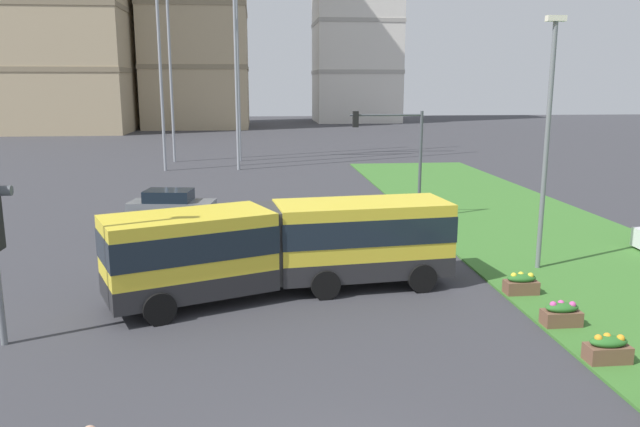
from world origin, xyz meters
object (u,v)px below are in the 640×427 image
Objects in this scene: streetlight_median at (547,136)px; flower_planter_3 at (521,284)px; flower_planter_1 at (608,349)px; flower_planter_2 at (561,314)px; traffic_light_far_right at (397,146)px; articulated_bus at (285,246)px; car_grey_wagon at (171,205)px; apartment_tower_centre at (357,0)px.

flower_planter_3 is at bearing -123.82° from streetlight_median.
flower_planter_1 and flower_planter_3 have the same top height.
flower_planter_2 is 15.33m from traffic_light_far_right.
traffic_light_far_right reaches higher than flower_planter_1.
articulated_bus reaches higher than flower_planter_2.
flower_planter_2 is 7.61m from streetlight_median.
articulated_bus reaches higher than car_grey_wagon.
articulated_bus is 10.22m from flower_planter_1.
car_grey_wagon is at bearing 172.87° from traffic_light_far_right.
car_grey_wagon is 21.07m from flower_planter_2.
car_grey_wagon is at bearing 134.73° from flower_planter_3.
streetlight_median is (15.25, -10.64, 4.40)m from car_grey_wagon.
articulated_bus is at bearing 172.20° from flower_planter_3.
traffic_light_far_right reaches higher than flower_planter_2.
flower_planter_1 is at bearing -90.00° from flower_planter_2.
streetlight_median is (1.90, 5.66, 4.72)m from flower_planter_2.
flower_planter_1 is at bearing -54.55° from car_grey_wagon.
streetlight_median is (3.56, -9.17, 1.22)m from traffic_light_far_right.
flower_planter_2 is at bearing -90.00° from flower_planter_3.
car_grey_wagon reaches higher than flower_planter_2.
articulated_bus is at bearing 153.71° from flower_planter_2.
flower_planter_1 is 1.00× the size of flower_planter_3.
articulated_bus is 13.56m from car_grey_wagon.
articulated_bus is 101.78m from apartment_tower_centre.
streetlight_median reaches higher than flower_planter_2.
flower_planter_2 is (7.91, -3.91, -1.23)m from articulated_bus.
flower_planter_2 is at bearing -83.61° from traffic_light_far_right.
traffic_light_far_right is 0.13× the size of apartment_tower_centre.
articulated_bus is 12.79m from traffic_light_far_right.
flower_planter_3 is (7.91, -1.08, -1.23)m from articulated_bus.
flower_planter_3 is 0.19× the size of traffic_light_far_right.
flower_planter_2 is (0.00, 2.45, 0.00)m from flower_planter_1.
flower_planter_1 is 17.71m from traffic_light_far_right.
traffic_light_far_right is at bearing 97.87° from flower_planter_3.
flower_planter_1 is at bearing -90.00° from flower_planter_3.
car_grey_wagon is 0.49× the size of streetlight_median.
flower_planter_3 is 12.62m from traffic_light_far_right.
flower_planter_2 is 2.82m from flower_planter_3.
apartment_tower_centre is (8.07, 96.34, 16.94)m from streetlight_median.
car_grey_wagon is (-5.44, 12.39, -0.90)m from articulated_bus.
traffic_light_far_right is 89.79m from apartment_tower_centre.
traffic_light_far_right is at bearing 96.39° from flower_planter_2.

